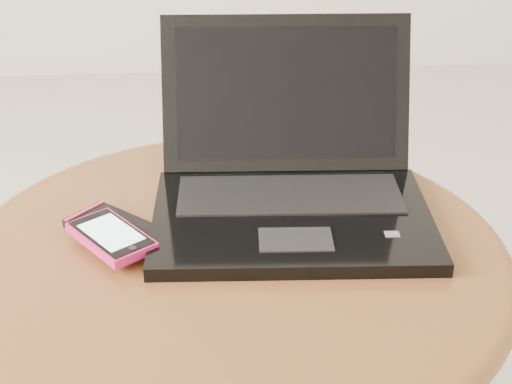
{
  "coord_description": "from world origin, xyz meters",
  "views": [
    {
      "loc": [
        0.03,
        -0.82,
        0.99
      ],
      "look_at": [
        0.08,
        -0.03,
        0.57
      ],
      "focal_mm": 55.13,
      "sensor_mm": 36.0,
      "label": 1
    }
  ],
  "objects": [
    {
      "name": "laptop",
      "position": [
        0.13,
        0.03,
        0.55
      ],
      "size": [
        0.34,
        0.32,
        0.21
      ],
      "color": "black",
      "rests_on": "table"
    },
    {
      "name": "table",
      "position": [
        0.05,
        -0.05,
        0.4
      ],
      "size": [
        0.64,
        0.64,
        0.51
      ],
      "color": "#54331C",
      "rests_on": "ground"
    },
    {
      "name": "phone_pink",
      "position": [
        -0.08,
        -0.05,
        0.52
      ],
      "size": [
        0.11,
        0.12,
        0.01
      ],
      "color": "#D42067",
      "rests_on": "phone_black"
    },
    {
      "name": "phone_black",
      "position": [
        -0.08,
        -0.01,
        0.51
      ],
      "size": [
        0.13,
        0.12,
        0.01
      ],
      "color": "black",
      "rests_on": "table"
    }
  ]
}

